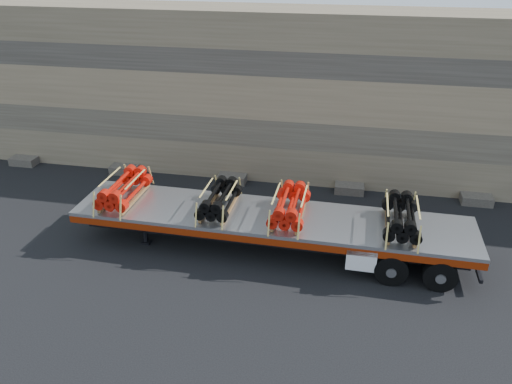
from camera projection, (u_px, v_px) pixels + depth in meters
The scene contains 7 objects.
ground at pixel (286, 249), 17.03m from camera, with size 120.00×120.00×0.00m, color black.
rock_wall at pixel (309, 96), 21.12m from camera, with size 44.00×3.00×7.00m, color #7A6B54.
trailer at pixel (270, 232), 16.76m from camera, with size 13.18×2.54×1.32m, color #A5A7AC, non-canonical shape.
bundle_front at pixel (124, 189), 17.22m from camera, with size 1.15×2.30×0.82m, color red, non-canonical shape.
bundle_midfront at pixel (219, 200), 16.60m from camera, with size 1.06×2.13×0.75m, color black, non-canonical shape.
bundle_midrear at pixel (290, 206), 16.16m from camera, with size 1.12×2.24×0.79m, color red, non-canonical shape.
bundle_rear at pixel (401, 218), 15.51m from camera, with size 1.12×2.23×0.79m, color black, non-canonical shape.
Camera 1 is at (1.75, -14.21, 9.49)m, focal length 35.00 mm.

